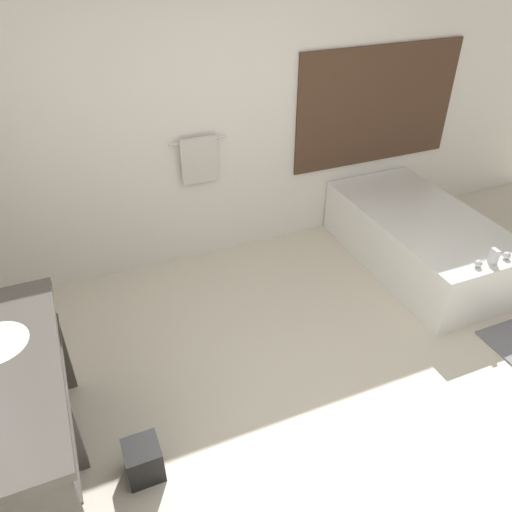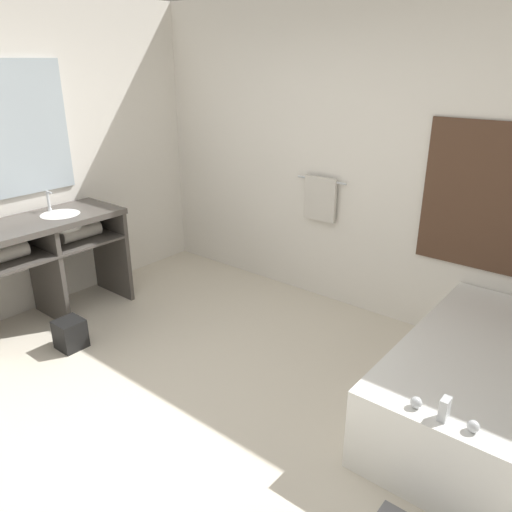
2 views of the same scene
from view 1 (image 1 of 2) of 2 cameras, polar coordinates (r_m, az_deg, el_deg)
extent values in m
plane|color=beige|center=(3.47, 10.89, -17.67)|extent=(16.00, 16.00, 0.00)
cube|color=white|center=(4.36, -3.22, 16.34)|extent=(7.40, 0.06, 2.70)
cube|color=#4C3323|center=(5.03, 13.74, 16.30)|extent=(1.70, 0.02, 1.10)
cylinder|color=silver|center=(4.28, -6.68, 12.96)|extent=(0.50, 0.02, 0.02)
cube|color=beige|center=(4.33, -6.49, 10.83)|extent=(0.32, 0.04, 0.40)
cube|color=#4C4742|center=(2.90, -26.33, -15.31)|extent=(0.57, 1.30, 0.02)
cube|color=#4C4742|center=(3.06, -25.25, -18.01)|extent=(0.55, 0.04, 0.87)
cube|color=#4C4742|center=(3.53, -25.51, -9.77)|extent=(0.55, 0.04, 0.87)
cylinder|color=beige|center=(2.61, -25.70, -19.52)|extent=(0.13, 0.38, 0.13)
cylinder|color=beige|center=(3.09, -25.92, -9.60)|extent=(0.13, 0.38, 0.13)
cube|color=white|center=(4.79, 18.14, 1.86)|extent=(0.94, 1.80, 0.51)
ellipsoid|color=white|center=(4.74, 18.37, 2.94)|extent=(0.68, 1.29, 0.30)
cube|color=silver|center=(4.17, 25.55, -0.02)|extent=(0.04, 0.07, 0.12)
sphere|color=silver|center=(4.09, 24.08, -0.80)|extent=(0.06, 0.06, 0.06)
sphere|color=silver|center=(4.28, 26.75, 0.06)|extent=(0.06, 0.06, 0.06)
cube|color=black|center=(3.15, -12.74, -21.80)|extent=(0.20, 0.20, 0.24)
camera|label=2|loc=(3.43, 65.42, 5.27)|focal=35.00mm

